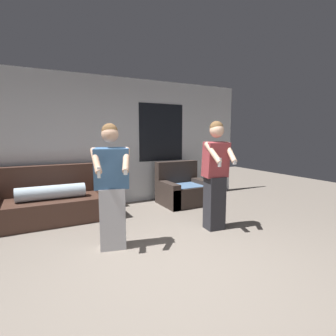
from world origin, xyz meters
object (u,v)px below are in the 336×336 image
Objects in this scene: couch at (51,202)px; armchair at (183,190)px; person_left at (111,187)px; person_right at (216,174)px.

armchair is (2.63, -0.15, -0.02)m from couch.
armchair is 0.60× the size of person_left.
person_right is (1.65, -0.06, 0.06)m from person_left.
person_left is at bearing 177.98° from person_right.
armchair is 2.56m from person_left.
couch is 1.25× the size of person_right.
couch is 2.63m from armchair.
couch is 2.93m from person_right.
couch is at bearing 142.93° from person_right.
person_left is 1.65m from person_right.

